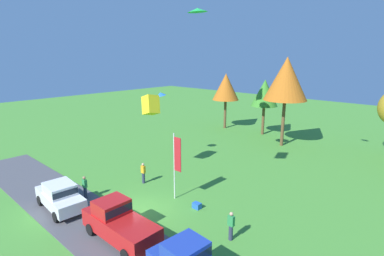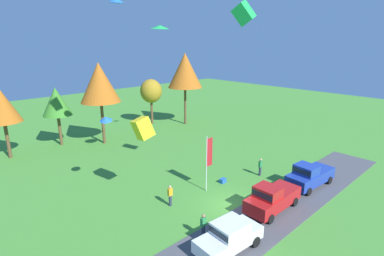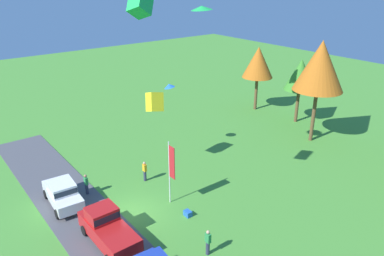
{
  "view_description": "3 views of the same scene",
  "coord_description": "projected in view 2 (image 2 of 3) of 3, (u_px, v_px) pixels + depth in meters",
  "views": [
    {
      "loc": [
        14.77,
        -10.86,
        10.1
      ],
      "look_at": [
        -0.4,
        5.73,
        4.63
      ],
      "focal_mm": 28.0,
      "sensor_mm": 36.0,
      "label": 1
    },
    {
      "loc": [
        -16.31,
        -13.1,
        12.24
      ],
      "look_at": [
        -0.94,
        3.3,
        5.78
      ],
      "focal_mm": 28.0,
      "sensor_mm": 36.0,
      "label": 2
    },
    {
      "loc": [
        19.8,
        -10.17,
        15.62
      ],
      "look_at": [
        0.85,
        4.69,
        5.62
      ],
      "focal_mm": 35.0,
      "sensor_mm": 36.0,
      "label": 3
    }
  ],
  "objects": [
    {
      "name": "ground_plane",
      "position": [
        230.0,
        205.0,
        23.29
      ],
      "size": [
        120.0,
        120.0,
        0.0
      ],
      "primitive_type": "plane",
      "color": "#478E33"
    },
    {
      "name": "pavement_strip",
      "position": [
        260.0,
        220.0,
        21.29
      ],
      "size": [
        36.0,
        4.4,
        0.06
      ],
      "primitive_type": "cube",
      "color": "#4C4C51",
      "rests_on": "ground"
    },
    {
      "name": "car_sedan_far_end",
      "position": [
        229.0,
        235.0,
        18.02
      ],
      "size": [
        4.52,
        2.2,
        1.84
      ],
      "color": "white",
      "rests_on": "ground"
    },
    {
      "name": "car_pickup_mid_row",
      "position": [
        272.0,
        198.0,
        22.25
      ],
      "size": [
        5.01,
        2.07,
        2.14
      ],
      "color": "red",
      "rests_on": "ground"
    },
    {
      "name": "car_pickup_by_flagpole",
      "position": [
        309.0,
        175.0,
        26.01
      ],
      "size": [
        5.13,
        2.35,
        2.14
      ],
      "color": "#1E389E",
      "rests_on": "ground"
    },
    {
      "name": "person_watching_sky",
      "position": [
        170.0,
        195.0,
        23.04
      ],
      "size": [
        0.36,
        0.24,
        1.71
      ],
      "color": "#2D334C",
      "rests_on": "ground"
    },
    {
      "name": "person_on_lawn",
      "position": [
        260.0,
        167.0,
        28.32
      ],
      "size": [
        0.36,
        0.24,
        1.71
      ],
      "color": "#2D334C",
      "rests_on": "ground"
    },
    {
      "name": "person_beside_suv",
      "position": [
        203.0,
        226.0,
        19.22
      ],
      "size": [
        0.36,
        0.24,
        1.71
      ],
      "color": "#2D334C",
      "rests_on": "ground"
    },
    {
      "name": "tree_far_left",
      "position": [
        1.0,
        106.0,
        31.33
      ],
      "size": [
        3.65,
        3.65,
        7.71
      ],
      "color": "brown",
      "rests_on": "ground"
    },
    {
      "name": "tree_center_back",
      "position": [
        56.0,
        102.0,
        35.6
      ],
      "size": [
        3.38,
        3.38,
        7.14
      ],
      "color": "brown",
      "rests_on": "ground"
    },
    {
      "name": "tree_far_right",
      "position": [
        99.0,
        83.0,
        35.61
      ],
      "size": [
        4.73,
        4.73,
        9.99
      ],
      "color": "brown",
      "rests_on": "ground"
    },
    {
      "name": "tree_lone_near",
      "position": [
        151.0,
        91.0,
        45.39
      ],
      "size": [
        3.27,
        3.27,
        6.9
      ],
      "color": "brown",
      "rests_on": "ground"
    },
    {
      "name": "tree_left_of_center",
      "position": [
        185.0,
        71.0,
        44.43
      ],
      "size": [
        5.1,
        5.1,
        10.76
      ],
      "color": "brown",
      "rests_on": "ground"
    },
    {
      "name": "flag_banner",
      "position": [
        209.0,
        156.0,
        24.94
      ],
      "size": [
        0.71,
        0.08,
        4.89
      ],
      "color": "silver",
      "rests_on": "ground"
    },
    {
      "name": "cooler_box",
      "position": [
        223.0,
        181.0,
        27.0
      ],
      "size": [
        0.56,
        0.4,
        0.4
      ],
      "primitive_type": "cube",
      "color": "blue",
      "rests_on": "ground"
    },
    {
      "name": "kite_delta_high_left",
      "position": [
        160.0,
        27.0,
        23.82
      ],
      "size": [
        2.02,
        2.02,
        0.38
      ],
      "primitive_type": "cone",
      "rotation": [
        0.07,
        0.0,
        5.87
      ],
      "color": "green"
    },
    {
      "name": "kite_delta_mid_center",
      "position": [
        116.0,
        0.0,
        23.19
      ],
      "size": [
        1.28,
        1.3,
        0.45
      ],
      "primitive_type": "cone",
      "rotation": [
        0.09,
        0.0,
        6.25
      ],
      "color": "blue"
    },
    {
      "name": "kite_box_topmost",
      "position": [
        143.0,
        128.0,
        22.22
      ],
      "size": [
        1.58,
        1.42,
        1.92
      ],
      "primitive_type": "cube",
      "rotation": [
        0.17,
        0.3,
        3.07
      ],
      "color": "yellow"
    },
    {
      "name": "kite_delta_high_right",
      "position": [
        106.0,
        119.0,
        22.82
      ],
      "size": [
        1.37,
        1.36,
        0.53
      ],
      "primitive_type": "cone",
      "rotation": [
        0.23,
        0.0,
        5.47
      ],
      "color": "blue"
    },
    {
      "name": "kite_box_trailing_tail",
      "position": [
        244.0,
        13.0,
        20.83
      ],
      "size": [
        1.53,
        1.71,
        1.87
      ],
      "primitive_type": "cube",
      "rotation": [
        0.6,
        0.3,
        3.47
      ],
      "color": "green"
    }
  ]
}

